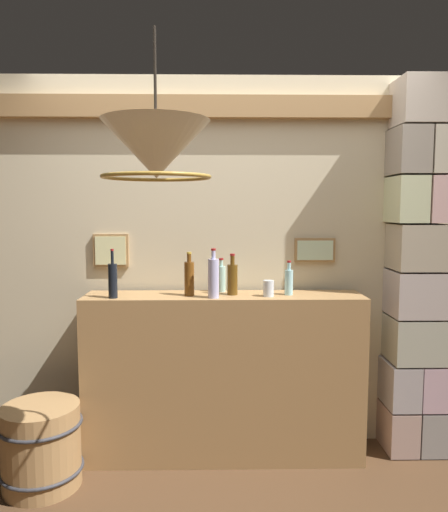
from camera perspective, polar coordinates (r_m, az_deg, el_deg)
panelled_rear_partition at (r=3.26m, az=-0.10°, el=0.30°), size 3.38×0.15×2.45m
stone_pillar at (r=3.38m, az=21.73°, el=-1.61°), size 0.39×0.36×2.39m
bar_shelf_unit at (r=3.19m, az=-0.02°, el=-13.98°), size 1.75×0.35×1.06m
liquor_bottle_vermouth at (r=3.01m, az=-4.11°, el=-2.55°), size 0.06×0.06×0.27m
liquor_bottle_rye at (r=3.06m, az=7.63°, el=-2.97°), size 0.05×0.05×0.22m
liquor_bottle_tequila at (r=3.04m, az=1.00°, el=-2.65°), size 0.07×0.07×0.26m
liquor_bottle_amaro at (r=3.00m, az=-12.95°, el=-2.75°), size 0.05×0.05×0.30m
liquor_bottle_port at (r=3.15m, az=-0.32°, el=-2.61°), size 0.06×0.06×0.22m
liquor_bottle_sherry at (r=2.93m, az=-1.24°, el=-2.55°), size 0.07×0.07×0.30m
glass_tumbler_rocks at (r=3.00m, az=5.26°, el=-3.82°), size 0.07×0.07×0.10m
pendant_lamp at (r=2.04m, az=-7.99°, el=12.12°), size 0.45×0.45×0.60m
wooden_barrel at (r=3.17m, az=-20.67°, el=-20.17°), size 0.47×0.47×0.48m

